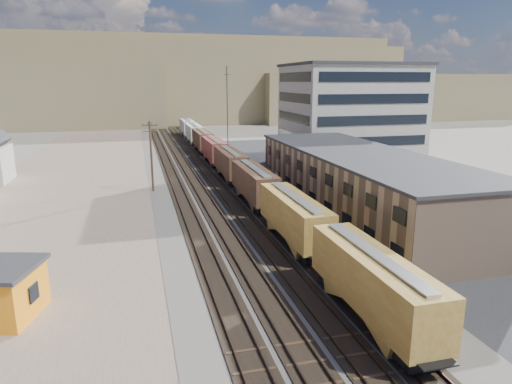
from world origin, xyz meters
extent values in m
plane|color=#6B6356|center=(0.00, 0.00, 0.00)|extent=(300.00, 300.00, 0.00)
cube|color=#4C4742|center=(0.00, 50.00, 0.03)|extent=(18.00, 200.00, 0.06)
cube|color=#6E5B4B|center=(-20.00, 40.00, 0.01)|extent=(24.00, 180.00, 0.03)
cube|color=#232326|center=(22.00, 35.00, 0.02)|extent=(26.00, 120.00, 0.04)
cube|color=black|center=(-5.00, 50.00, 0.10)|extent=(2.60, 200.00, 0.08)
cube|color=#38281E|center=(-5.72, 50.00, 0.22)|extent=(0.08, 200.00, 0.16)
cube|color=#38281E|center=(-4.28, 50.00, 0.22)|extent=(0.08, 200.00, 0.16)
cube|color=black|center=(-2.00, 50.00, 0.10)|extent=(2.60, 200.00, 0.08)
cube|color=#38281E|center=(-2.72, 50.00, 0.22)|extent=(0.08, 200.00, 0.16)
cube|color=#38281E|center=(-1.28, 50.00, 0.22)|extent=(0.08, 200.00, 0.16)
cube|color=black|center=(1.00, 50.00, 0.10)|extent=(2.60, 200.00, 0.08)
cube|color=#38281E|center=(0.28, 50.00, 0.22)|extent=(0.08, 200.00, 0.16)
cube|color=#38281E|center=(1.72, 50.00, 0.22)|extent=(0.08, 200.00, 0.16)
cube|color=black|center=(3.80, 50.00, 0.10)|extent=(2.60, 200.00, 0.08)
cube|color=#38281E|center=(3.08, 50.00, 0.22)|extent=(0.08, 200.00, 0.16)
cube|color=#38281E|center=(4.52, 50.00, 0.22)|extent=(0.08, 200.00, 0.16)
cube|color=black|center=(3.80, -3.53, 0.75)|extent=(2.20, 2.20, 0.90)
cube|color=black|center=(3.80, 6.62, 0.75)|extent=(2.20, 2.20, 0.90)
cube|color=#986428|center=(3.80, 1.55, 2.90)|extent=(3.00, 13.34, 3.40)
cube|color=#B7B7B2|center=(3.80, 1.55, 4.68)|extent=(0.90, 12.32, 0.16)
cube|color=black|center=(3.80, 11.67, 0.75)|extent=(2.20, 2.20, 0.90)
cube|color=black|center=(3.80, 21.82, 0.75)|extent=(2.20, 2.20, 0.90)
cube|color=#986428|center=(3.80, 16.75, 2.90)|extent=(3.00, 13.34, 3.40)
cube|color=#B7B7B2|center=(3.80, 16.75, 4.68)|extent=(0.90, 12.33, 0.16)
cube|color=black|center=(3.80, 26.87, 0.75)|extent=(2.20, 2.20, 0.90)
cube|color=black|center=(3.80, 37.02, 0.75)|extent=(2.20, 2.20, 0.90)
cube|color=#412E1B|center=(3.80, 31.95, 2.90)|extent=(3.00, 13.34, 3.40)
cube|color=#B7B7B2|center=(3.80, 31.95, 4.68)|extent=(0.90, 12.33, 0.16)
cube|color=black|center=(3.80, 42.07, 0.75)|extent=(2.20, 2.20, 0.90)
cube|color=black|center=(3.80, 52.22, 0.75)|extent=(2.20, 2.20, 0.90)
cube|color=#412E1B|center=(3.80, 47.15, 2.90)|extent=(3.00, 13.34, 3.40)
cube|color=#B7B7B2|center=(3.80, 47.15, 4.68)|extent=(0.90, 12.33, 0.16)
cube|color=black|center=(3.80, 57.27, 0.75)|extent=(2.20, 2.20, 0.90)
cube|color=black|center=(3.80, 67.42, 0.75)|extent=(2.20, 2.20, 0.90)
cube|color=maroon|center=(3.80, 62.35, 2.90)|extent=(3.00, 13.34, 3.40)
cube|color=#B7B7B2|center=(3.80, 62.35, 4.68)|extent=(0.90, 12.33, 0.16)
cube|color=black|center=(3.80, 72.47, 0.75)|extent=(2.20, 2.20, 0.90)
cube|color=black|center=(3.80, 82.62, 0.75)|extent=(2.20, 2.20, 0.90)
cube|color=#412E1B|center=(3.80, 77.55, 2.90)|extent=(3.00, 13.34, 3.40)
cube|color=#B7B7B2|center=(3.80, 77.55, 4.68)|extent=(0.90, 12.32, 0.16)
cube|color=black|center=(3.80, 87.67, 0.75)|extent=(2.20, 2.20, 0.90)
cube|color=black|center=(3.80, 97.82, 0.75)|extent=(2.20, 2.20, 0.90)
cube|color=silver|center=(3.80, 92.75, 2.90)|extent=(3.00, 13.34, 3.40)
cube|color=#B7B7B2|center=(3.80, 92.75, 4.68)|extent=(0.90, 12.32, 0.16)
cube|color=black|center=(3.80, 102.87, 0.75)|extent=(2.20, 2.20, 0.90)
cube|color=black|center=(3.80, 113.02, 0.75)|extent=(2.20, 2.20, 0.90)
cube|color=silver|center=(3.80, 107.95, 2.90)|extent=(3.00, 13.34, 3.40)
cube|color=#B7B7B2|center=(3.80, 107.95, 4.68)|extent=(0.90, 12.32, 0.16)
cube|color=tan|center=(15.00, 25.00, 3.50)|extent=(12.00, 40.00, 7.00)
cube|color=#2D2D30|center=(15.00, 25.00, 7.10)|extent=(12.40, 40.40, 0.30)
cube|color=black|center=(8.95, 25.00, 2.20)|extent=(0.12, 36.00, 1.20)
cube|color=black|center=(8.95, 25.00, 5.20)|extent=(0.12, 36.00, 1.20)
cube|color=#9E998E|center=(28.00, 55.00, 9.00)|extent=(22.00, 18.00, 18.00)
cube|color=#2D2D30|center=(28.00, 55.00, 18.20)|extent=(22.60, 18.60, 0.50)
cube|color=black|center=(16.95, 55.00, 9.00)|extent=(0.12, 16.00, 16.00)
cube|color=black|center=(28.00, 45.95, 9.00)|extent=(20.00, 0.12, 16.00)
cylinder|color=#382619|center=(-8.50, 42.00, 5.00)|extent=(0.32, 0.32, 10.00)
cube|color=#382619|center=(-8.50, 42.00, 9.40)|extent=(2.20, 0.14, 0.14)
cube|color=#382619|center=(-8.50, 42.00, 8.60)|extent=(1.90, 0.14, 0.14)
cylinder|color=black|center=(-7.90, 42.00, 9.55)|extent=(0.08, 0.08, 0.22)
cylinder|color=black|center=(6.00, 60.00, 9.00)|extent=(0.16, 0.16, 18.00)
cube|color=black|center=(6.00, 60.00, 16.50)|extent=(1.20, 0.08, 0.08)
cube|color=brown|center=(20.00, 160.00, 14.00)|extent=(140.00, 45.00, 28.00)
cube|color=brown|center=(90.00, 150.00, 9.00)|extent=(110.00, 38.00, 18.00)
cube|color=brown|center=(-10.00, 180.00, 16.00)|extent=(200.00, 60.00, 32.00)
cube|color=orange|center=(-19.23, 7.98, 1.70)|extent=(4.51, 5.29, 3.40)
cube|color=#2D2D30|center=(-19.23, 7.98, 3.51)|extent=(5.07, 5.85, 0.28)
cube|color=black|center=(-17.54, 7.49, 1.81)|extent=(0.42, 1.12, 1.13)
imported|color=#171A51|center=(26.14, 50.26, 0.83)|extent=(6.54, 5.01, 1.65)
imported|color=white|center=(27.11, 58.43, 0.66)|extent=(2.98, 4.18, 1.32)
camera|label=1|loc=(-10.42, -22.85, 15.34)|focal=32.00mm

